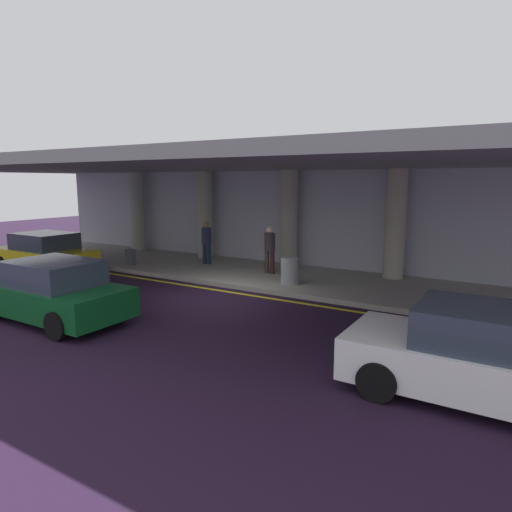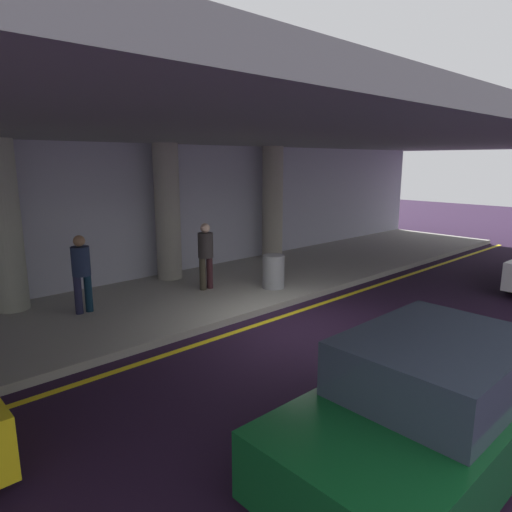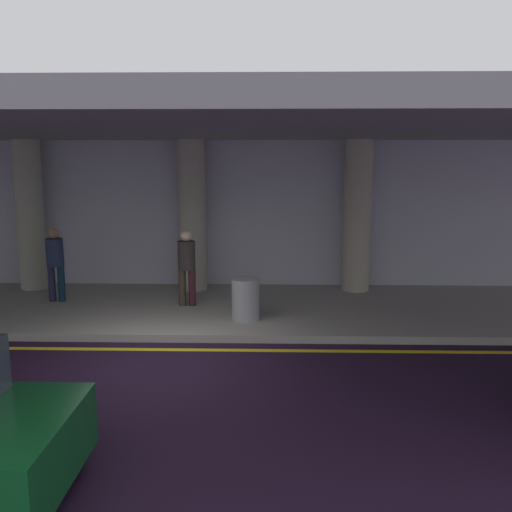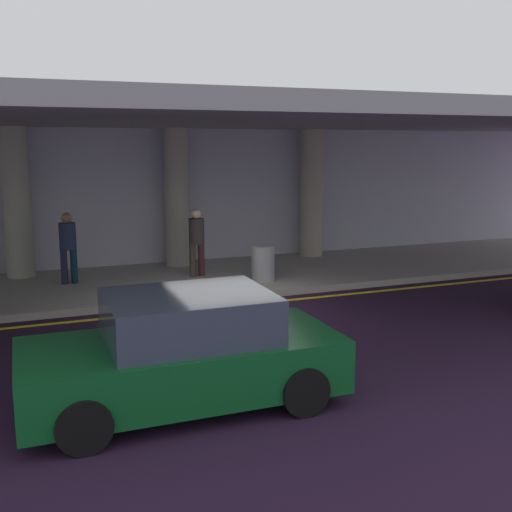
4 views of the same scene
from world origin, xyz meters
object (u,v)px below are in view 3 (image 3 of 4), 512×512
Objects in this scene: support_column_left_mid at (30,215)px; support_column_right_mid at (357,216)px; trash_bin_steel at (246,299)px; person_waiting_for_ride at (55,260)px; traveler_with_luggage at (187,263)px; support_column_center at (193,216)px.

support_column_left_mid is 1.00× the size of support_column_right_mid.
trash_bin_steel is at bearing -134.30° from support_column_right_mid.
trash_bin_steel is (5.41, -2.66, -1.40)m from support_column_left_mid.
person_waiting_for_ride is at bearing -50.65° from support_column_left_mid.
support_column_right_mid is 4.32m from traveler_with_luggage.
traveler_with_luggage is at bearing -21.30° from support_column_left_mid.
support_column_left_mid is at bearing 180.00° from support_column_right_mid.
support_column_center is at bearing 174.07° from traveler_with_luggage.
support_column_right_mid is at bearing -24.16° from person_waiting_for_ride.
support_column_center is 2.17× the size of person_waiting_for_ride.
support_column_left_mid is at bearing 180.00° from support_column_center.
traveler_with_luggage and person_waiting_for_ride have the same top height.
support_column_left_mid is at bearing 94.70° from person_waiting_for_ride.
support_column_center is at bearing 0.00° from support_column_left_mid.
person_waiting_for_ride is (-3.02, 0.30, 0.00)m from traveler_with_luggage.
traveler_with_luggage is at bearing -157.99° from support_column_right_mid.
support_column_right_mid is (8.00, 0.00, 0.00)m from support_column_left_mid.
support_column_center is (4.00, 0.00, 0.00)m from support_column_left_mid.
support_column_left_mid reaches higher than person_waiting_for_ride.
person_waiting_for_ride is at bearing -169.52° from support_column_right_mid.
support_column_center is 3.33m from person_waiting_for_ride.
person_waiting_for_ride is 4.60m from trash_bin_steel.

